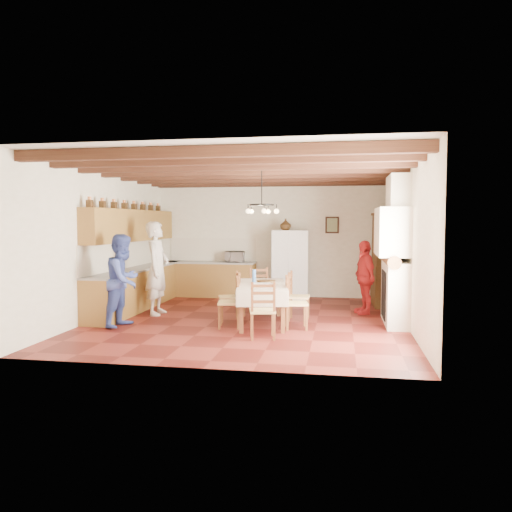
{
  "coord_description": "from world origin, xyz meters",
  "views": [
    {
      "loc": [
        1.78,
        -9.51,
        1.95
      ],
      "look_at": [
        0.1,
        0.3,
        1.25
      ],
      "focal_mm": 35.0,
      "sensor_mm": 36.0,
      "label": 1
    }
  ],
  "objects_px": {
    "dining_table": "(262,288)",
    "chair_left_near": "(229,301)",
    "hutch": "(384,259)",
    "chair_right_far": "(299,296)",
    "chair_left_far": "(230,296)",
    "person_woman_blue": "(124,280)",
    "chair_end_far": "(260,291)",
    "person_man": "(157,268)",
    "chair_right_near": "(296,302)",
    "refrigerator": "(290,265)",
    "person_woman_red": "(364,277)",
    "microwave": "(235,257)",
    "chair_end_near": "(263,310)"
  },
  "relations": [
    {
      "from": "hutch",
      "to": "chair_right_far",
      "type": "relative_size",
      "value": 2.22
    },
    {
      "from": "hutch",
      "to": "chair_end_far",
      "type": "xyz_separation_m",
      "value": [
        -2.64,
        -1.47,
        -0.59
      ]
    },
    {
      "from": "chair_right_far",
      "to": "chair_left_near",
      "type": "bearing_deg",
      "value": 128.83
    },
    {
      "from": "chair_left_near",
      "to": "chair_end_far",
      "type": "relative_size",
      "value": 1.0
    },
    {
      "from": "chair_right_near",
      "to": "chair_right_far",
      "type": "height_order",
      "value": "same"
    },
    {
      "from": "hutch",
      "to": "person_man",
      "type": "relative_size",
      "value": 1.1
    },
    {
      "from": "chair_right_near",
      "to": "chair_right_far",
      "type": "distance_m",
      "value": 0.79
    },
    {
      "from": "refrigerator",
      "to": "microwave",
      "type": "height_order",
      "value": "refrigerator"
    },
    {
      "from": "dining_table",
      "to": "person_woman_blue",
      "type": "xyz_separation_m",
      "value": [
        -2.49,
        -0.62,
        0.17
      ]
    },
    {
      "from": "dining_table",
      "to": "microwave",
      "type": "relative_size",
      "value": 3.82
    },
    {
      "from": "person_woman_blue",
      "to": "microwave",
      "type": "xyz_separation_m",
      "value": [
        1.28,
        3.85,
        0.18
      ]
    },
    {
      "from": "chair_right_far",
      "to": "chair_end_near",
      "type": "relative_size",
      "value": 1.0
    },
    {
      "from": "dining_table",
      "to": "person_man",
      "type": "xyz_separation_m",
      "value": [
        -2.3,
        0.6,
        0.28
      ]
    },
    {
      "from": "hutch",
      "to": "dining_table",
      "type": "bearing_deg",
      "value": -135.89
    },
    {
      "from": "person_man",
      "to": "person_woman_red",
      "type": "bearing_deg",
      "value": -80.83
    },
    {
      "from": "chair_right_near",
      "to": "person_man",
      "type": "bearing_deg",
      "value": 63.86
    },
    {
      "from": "dining_table",
      "to": "chair_left_near",
      "type": "distance_m",
      "value": 0.7
    },
    {
      "from": "chair_right_far",
      "to": "chair_end_far",
      "type": "height_order",
      "value": "same"
    },
    {
      "from": "refrigerator",
      "to": "chair_end_far",
      "type": "height_order",
      "value": "refrigerator"
    },
    {
      "from": "chair_left_near",
      "to": "chair_left_far",
      "type": "xyz_separation_m",
      "value": [
        -0.14,
        0.63,
        0.0
      ]
    },
    {
      "from": "chair_left_far",
      "to": "chair_end_near",
      "type": "xyz_separation_m",
      "value": [
        0.87,
        -1.36,
        0.0
      ]
    },
    {
      "from": "dining_table",
      "to": "chair_end_near",
      "type": "bearing_deg",
      "value": -80.11
    },
    {
      "from": "hutch",
      "to": "person_man",
      "type": "xyz_separation_m",
      "value": [
        -4.74,
        -1.95,
        -0.1
      ]
    },
    {
      "from": "person_woman_blue",
      "to": "microwave",
      "type": "relative_size",
      "value": 3.47
    },
    {
      "from": "hutch",
      "to": "dining_table",
      "type": "xyz_separation_m",
      "value": [
        -2.44,
        -2.55,
        -0.38
      ]
    },
    {
      "from": "microwave",
      "to": "person_woman_red",
      "type": "bearing_deg",
      "value": -36.03
    },
    {
      "from": "chair_end_far",
      "to": "chair_left_far",
      "type": "bearing_deg",
      "value": -139.82
    },
    {
      "from": "hutch",
      "to": "dining_table",
      "type": "relative_size",
      "value": 1.14
    },
    {
      "from": "hutch",
      "to": "chair_right_far",
      "type": "bearing_deg",
      "value": -132.98
    },
    {
      "from": "refrigerator",
      "to": "hutch",
      "type": "relative_size",
      "value": 0.81
    },
    {
      "from": "person_woman_blue",
      "to": "chair_end_far",
      "type": "bearing_deg",
      "value": -45.98
    },
    {
      "from": "refrigerator",
      "to": "chair_left_far",
      "type": "bearing_deg",
      "value": -112.78
    },
    {
      "from": "chair_right_far",
      "to": "microwave",
      "type": "xyz_separation_m",
      "value": [
        -1.87,
        2.74,
        0.56
      ]
    },
    {
      "from": "refrigerator",
      "to": "chair_right_far",
      "type": "relative_size",
      "value": 1.8
    },
    {
      "from": "chair_right_far",
      "to": "chair_right_near",
      "type": "bearing_deg",
      "value": -176.52
    },
    {
      "from": "refrigerator",
      "to": "microwave",
      "type": "relative_size",
      "value": 3.5
    },
    {
      "from": "chair_end_far",
      "to": "microwave",
      "type": "xyz_separation_m",
      "value": [
        -1.01,
        2.15,
        0.56
      ]
    },
    {
      "from": "chair_end_near",
      "to": "microwave",
      "type": "relative_size",
      "value": 1.95
    },
    {
      "from": "hutch",
      "to": "microwave",
      "type": "height_order",
      "value": "hutch"
    },
    {
      "from": "chair_left_far",
      "to": "chair_right_near",
      "type": "relative_size",
      "value": 1.0
    },
    {
      "from": "chair_end_near",
      "to": "person_woman_red",
      "type": "relative_size",
      "value": 0.62
    },
    {
      "from": "chair_left_far",
      "to": "person_man",
      "type": "xyz_separation_m",
      "value": [
        -1.63,
        0.38,
        0.49
      ]
    },
    {
      "from": "chair_end_near",
      "to": "person_woman_blue",
      "type": "bearing_deg",
      "value": -22.96
    },
    {
      "from": "dining_table",
      "to": "chair_left_far",
      "type": "xyz_separation_m",
      "value": [
        -0.67,
        0.22,
        -0.2
      ]
    },
    {
      "from": "chair_left_far",
      "to": "person_woman_red",
      "type": "distance_m",
      "value": 2.91
    },
    {
      "from": "chair_left_near",
      "to": "chair_end_far",
      "type": "height_order",
      "value": "same"
    },
    {
      "from": "hutch",
      "to": "chair_end_far",
      "type": "distance_m",
      "value": 3.08
    },
    {
      "from": "chair_right_far",
      "to": "person_woman_blue",
      "type": "height_order",
      "value": "person_woman_blue"
    },
    {
      "from": "person_woman_red",
      "to": "microwave",
      "type": "height_order",
      "value": "person_woman_red"
    },
    {
      "from": "chair_end_far",
      "to": "person_woman_blue",
      "type": "bearing_deg",
      "value": -164.42
    }
  ]
}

